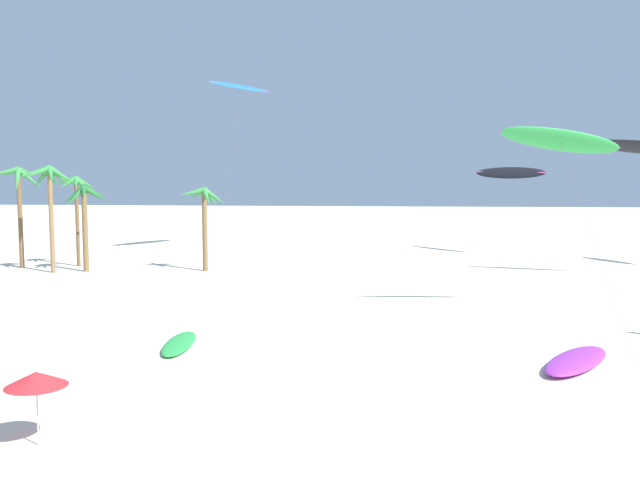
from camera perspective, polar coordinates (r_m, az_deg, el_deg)
palm_tree_0 at (r=60.62m, az=-21.09°, el=4.30°), size 4.58×4.75×8.71m
palm_tree_1 at (r=64.71m, az=-23.24°, el=4.07°), size 4.36×4.50×8.62m
palm_tree_2 at (r=64.01m, az=-19.16°, el=3.83°), size 3.60×3.53×7.84m
palm_tree_3 at (r=60.39m, az=-18.53°, el=2.84°), size 3.96×3.99×7.15m
palm_tree_4 at (r=58.46m, az=-9.34°, el=2.85°), size 3.89×3.54×6.95m
flying_kite_0 at (r=41.88m, az=18.88°, el=7.68°), size 6.96×10.77×11.12m
flying_kite_4 at (r=71.01m, az=-6.51°, el=12.23°), size 5.72×12.37×16.97m
flying_kite_5 at (r=71.23m, az=15.12°, el=5.28°), size 7.24×9.94×8.73m
grounded_kite_0 at (r=34.34m, az=-11.33°, el=-8.21°), size 1.71×4.95×0.26m
grounded_kite_1 at (r=32.38m, az=20.06°, el=-9.15°), size 4.66×5.82×0.43m
beach_umbrella at (r=23.22m, az=-22.01°, el=-10.41°), size 1.87×1.87×2.28m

